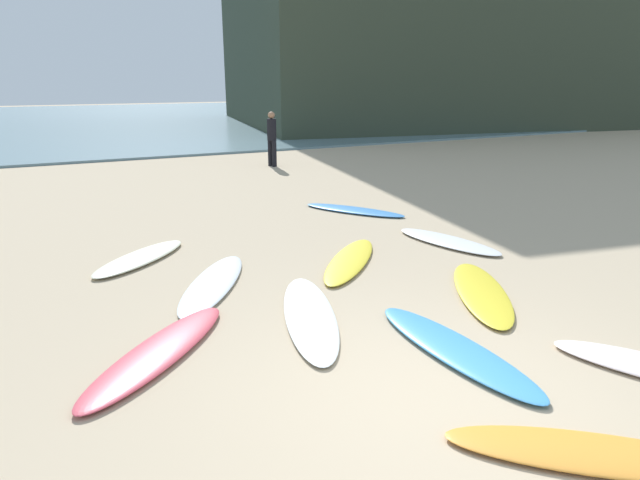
% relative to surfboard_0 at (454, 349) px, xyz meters
% --- Properties ---
extents(ground_plane, '(120.00, 120.00, 0.00)m').
position_rel_surfboard_0_xyz_m(ground_plane, '(-0.75, -0.59, -0.04)').
color(ground_plane, tan).
extents(ocean_water, '(120.00, 40.00, 0.08)m').
position_rel_surfboard_0_xyz_m(ocean_water, '(-0.75, 35.31, -0.00)').
color(ocean_water, slate).
rests_on(ocean_water, ground_plane).
extents(surfboard_0, '(0.60, 2.27, 0.08)m').
position_rel_surfboard_0_xyz_m(surfboard_0, '(0.00, 0.00, 0.00)').
color(surfboard_0, '#4497D8').
rests_on(surfboard_0, ground_plane).
extents(surfboard_1, '(1.90, 1.99, 0.08)m').
position_rel_surfboard_0_xyz_m(surfboard_1, '(0.47, 2.88, -0.00)').
color(surfboard_1, yellow).
rests_on(surfboard_1, ground_plane).
extents(surfboard_2, '(1.69, 2.24, 0.07)m').
position_rel_surfboard_0_xyz_m(surfboard_2, '(-1.60, 2.87, -0.01)').
color(surfboard_2, silver).
rests_on(surfboard_2, ground_plane).
extents(surfboard_3, '(1.94, 1.70, 0.07)m').
position_rel_surfboard_0_xyz_m(surfboard_3, '(-0.17, -1.69, -0.01)').
color(surfboard_3, orange).
rests_on(surfboard_3, ground_plane).
extents(surfboard_5, '(1.99, 1.98, 0.09)m').
position_rel_surfboard_0_xyz_m(surfboard_5, '(-2.62, 1.26, 0.00)').
color(surfboard_5, '#D74A59').
rests_on(surfboard_5, ground_plane).
extents(surfboard_6, '(1.81, 1.71, 0.09)m').
position_rel_surfboard_0_xyz_m(surfboard_6, '(-2.26, 4.38, 0.00)').
color(surfboard_6, silver).
rests_on(surfboard_6, ground_plane).
extents(surfboard_7, '(1.01, 2.07, 0.08)m').
position_rel_surfboard_0_xyz_m(surfboard_7, '(2.40, 2.99, -0.00)').
color(surfboard_7, white).
rests_on(surfboard_7, ground_plane).
extents(surfboard_8, '(1.63, 2.15, 0.07)m').
position_rel_surfboard_0_xyz_m(surfboard_8, '(2.16, 5.64, -0.01)').
color(surfboard_8, '#4790DE').
rests_on(surfboard_8, ground_plane).
extents(surfboard_9, '(1.66, 2.19, 0.08)m').
position_rel_surfboard_0_xyz_m(surfboard_9, '(1.31, 1.03, -0.00)').
color(surfboard_9, yellow).
rests_on(surfboard_9, ground_plane).
extents(surfboard_10, '(1.34, 2.45, 0.07)m').
position_rel_surfboard_0_xyz_m(surfboard_10, '(-0.91, 1.39, -0.01)').
color(surfboard_10, silver).
rests_on(surfboard_10, ground_plane).
extents(beachgoer_far, '(0.35, 0.35, 1.65)m').
position_rel_surfboard_0_xyz_m(beachgoer_far, '(3.00, 12.01, 0.87)').
color(beachgoer_far, black).
rests_on(beachgoer_far, ground_plane).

